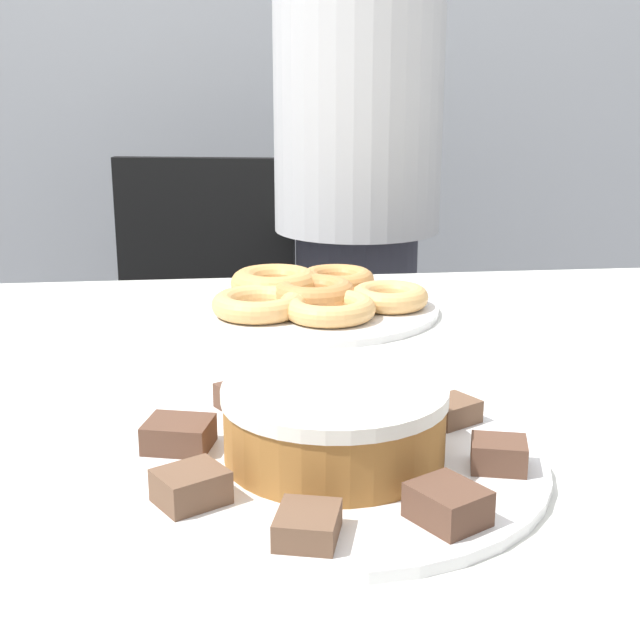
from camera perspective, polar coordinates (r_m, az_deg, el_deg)
The scene contains 20 objects.
table at distance 1.02m, azimuth 1.17°, elevation -7.44°, with size 1.97×0.99×0.77m.
person_standing at distance 1.84m, azimuth 2.39°, elevation 7.75°, with size 0.34×0.34×1.59m.
office_chair_left at distance 1.93m, azimuth -7.95°, elevation -4.30°, with size 0.52×0.52×0.91m.
plate_cake at distance 0.77m, azimuth 0.93°, elevation -9.14°, with size 0.36×0.36×0.01m.
plate_donuts at distance 1.25m, azimuth -0.56°, elevation 0.73°, with size 0.35×0.35×0.01m.
frosted_cake at distance 0.75m, azimuth 0.94°, elevation -6.55°, with size 0.19×0.19×0.06m.
lamington_0 at distance 0.75m, azimuth 11.37°, elevation -8.43°, with size 0.05×0.05×0.02m.
lamington_1 at distance 0.84m, azimuth 8.39°, elevation -5.78°, with size 0.06×0.06×0.02m.
lamington_2 at distance 0.88m, azimuth 2.16°, elevation -4.35°, with size 0.06×0.07×0.03m.
lamington_3 at distance 0.86m, azimuth -4.55°, elevation -5.01°, with size 0.07×0.07×0.02m.
lamington_4 at distance 0.79m, azimuth -9.03°, elevation -7.23°, with size 0.07×0.06×0.02m.
lamington_5 at distance 0.69m, azimuth -8.27°, elevation -10.49°, with size 0.06×0.06×0.03m.
lamington_6 at distance 0.64m, azimuth -0.80°, elevation -12.99°, with size 0.05×0.06×0.02m.
lamington_7 at distance 0.67m, azimuth 8.18°, elevation -11.59°, with size 0.06×0.07×0.03m.
donut_0 at distance 1.24m, azimuth -0.57°, elevation 1.74°, with size 0.12×0.12×0.04m.
donut_1 at distance 1.17m, azimuth 0.61°, elevation 0.78°, with size 0.12×0.12×0.03m.
donut_2 at distance 1.23m, azimuth 4.46°, elevation 1.49°, with size 0.11×0.11×0.03m.
donut_3 at distance 1.33m, azimuth 1.08°, elevation 2.59°, with size 0.11×0.11×0.03m.
donut_4 at distance 1.29m, azimuth -2.93°, elevation 2.36°, with size 0.13×0.13×0.04m.
donut_5 at distance 1.19m, azimuth -3.98°, elevation 1.02°, with size 0.12×0.12×0.03m.
Camera 1 is at (-0.12, -0.93, 1.09)m, focal length 50.00 mm.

